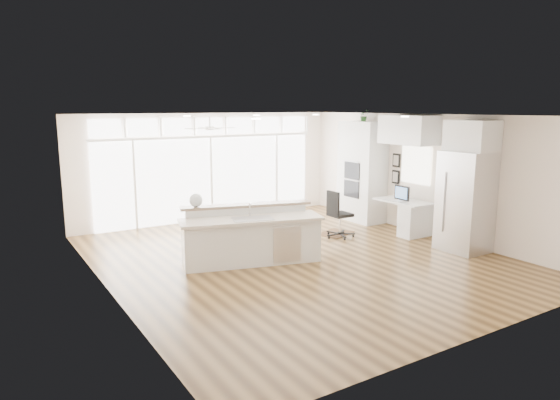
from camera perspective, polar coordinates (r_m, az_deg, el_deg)
floor at (r=9.65m, az=1.99°, el=-6.66°), size 7.00×8.00×0.02m
ceiling at (r=9.21m, az=2.09°, el=9.64°), size 7.00×8.00×0.02m
wall_back at (r=12.81m, az=-8.07°, el=3.77°), size 7.00×0.04×2.70m
wall_front at (r=6.50m, az=22.30°, el=-3.60°), size 7.00×0.04×2.70m
wall_left at (r=7.95m, az=-19.34°, el=-0.91°), size 0.04×8.00×2.70m
wall_right at (r=11.65m, az=16.46°, el=2.76°), size 0.04×8.00×2.70m
glass_wall at (r=12.80m, az=-7.93°, el=2.41°), size 5.80×0.06×2.08m
transom_row at (r=12.68m, az=-8.08°, el=8.37°), size 5.90×0.06×0.40m
desk_window at (r=11.79m, az=15.29°, el=3.89°), size 0.04×0.85×0.85m
ceiling_fan at (r=11.43m, az=-8.04°, el=8.64°), size 1.16×1.16×0.32m
recessed_lights at (r=9.38m, az=1.40°, el=9.54°), size 3.40×3.00×0.02m
oven_cabinet at (r=12.69m, az=9.35°, el=3.21°), size 0.64×1.20×2.50m
desk_nook at (r=11.74m, az=13.92°, el=-1.87°), size 0.72×1.30×0.76m
upper_cabinets at (r=11.52m, az=14.50°, el=7.77°), size 0.64×1.30×0.64m
refrigerator at (r=10.56m, az=20.42°, el=-0.18°), size 0.76×0.90×2.00m
fridge_cabinet at (r=10.46m, az=21.09°, el=6.87°), size 0.64×0.90×0.60m
framed_photos at (r=12.23m, az=13.12°, el=3.51°), size 0.06×0.22×0.80m
kitchen_island at (r=9.22m, az=-3.28°, el=-4.08°), size 2.78×1.65×1.04m
rug at (r=11.50m, az=6.33°, el=-3.79°), size 0.96×0.82×0.01m
office_chair at (r=11.10m, az=6.89°, el=-1.62°), size 0.54×0.50×1.04m
fishbowl at (r=9.31m, az=-9.59°, el=-0.01°), size 0.32×0.32×0.25m
monitor at (r=11.58m, az=13.77°, el=0.80°), size 0.09×0.44×0.36m
keyboard at (r=11.49m, az=13.14°, el=-0.13°), size 0.15×0.30×0.01m
potted_plant at (r=12.59m, az=9.54°, el=9.36°), size 0.28×0.30×0.22m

